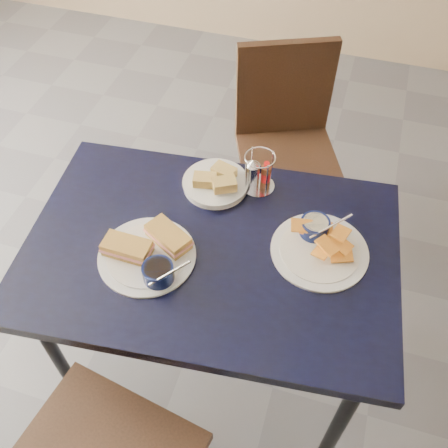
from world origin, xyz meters
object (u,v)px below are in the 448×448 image
(condiment_caddy, at_px, (258,174))
(dining_table, at_px, (211,260))
(chair_far, at_px, (293,133))
(plantain_plate, at_px, (319,242))
(bread_basket, at_px, (216,182))
(sandwich_plate, at_px, (149,252))

(condiment_caddy, bearing_deg, dining_table, -103.57)
(chair_far, bearing_deg, plantain_plate, -74.57)
(plantain_plate, xyz_separation_m, bread_basket, (-0.37, 0.15, 0.00))
(chair_far, relative_size, plantain_plate, 3.05)
(sandwich_plate, distance_m, bread_basket, 0.35)
(chair_far, distance_m, bread_basket, 0.70)
(dining_table, relative_size, plantain_plate, 4.08)
(plantain_plate, height_order, condiment_caddy, condiment_caddy)
(dining_table, height_order, condiment_caddy, condiment_caddy)
(sandwich_plate, relative_size, plantain_plate, 1.06)
(condiment_caddy, bearing_deg, plantain_plate, -38.16)
(dining_table, bearing_deg, chair_far, 83.90)
(plantain_plate, bearing_deg, bread_basket, 158.47)
(bread_basket, bearing_deg, plantain_plate, -21.53)
(bread_basket, bearing_deg, sandwich_plate, -106.63)
(dining_table, height_order, chair_far, chair_far)
(plantain_plate, bearing_deg, condiment_caddy, 141.84)
(plantain_plate, xyz_separation_m, condiment_caddy, (-0.24, 0.19, 0.04))
(chair_far, distance_m, plantain_plate, 0.85)
(dining_table, bearing_deg, condiment_caddy, 76.43)
(dining_table, relative_size, chair_far, 1.34)
(sandwich_plate, relative_size, bread_basket, 1.44)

